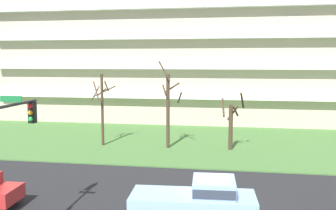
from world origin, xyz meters
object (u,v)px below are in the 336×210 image
pickup_blue_near_left (198,200)px  tree_center (231,122)px  traffic_signal_mast (0,146)px  tree_far_left (102,106)px  tree_left (169,107)px

pickup_blue_near_left → tree_center: bearing=80.8°
pickup_blue_near_left → traffic_signal_mast: 8.30m
tree_far_left → pickup_blue_near_left: (9.04, -13.52, -2.28)m
tree_left → traffic_signal_mast: (-3.63, -16.65, 0.52)m
tree_far_left → traffic_signal_mast: tree_far_left is taller
tree_far_left → pickup_blue_near_left: size_ratio=1.08×
tree_far_left → pickup_blue_near_left: tree_far_left is taller
traffic_signal_mast → pickup_blue_near_left: bearing=24.0°
tree_left → traffic_signal_mast: 17.05m
traffic_signal_mast → tree_center: bearing=62.9°
tree_left → pickup_blue_near_left: (3.50, -13.48, -2.32)m
tree_center → pickup_blue_near_left: tree_center is taller
tree_left → tree_center: 5.08m
pickup_blue_near_left → traffic_signal_mast: size_ratio=0.97×
tree_left → pickup_blue_near_left: 14.12m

